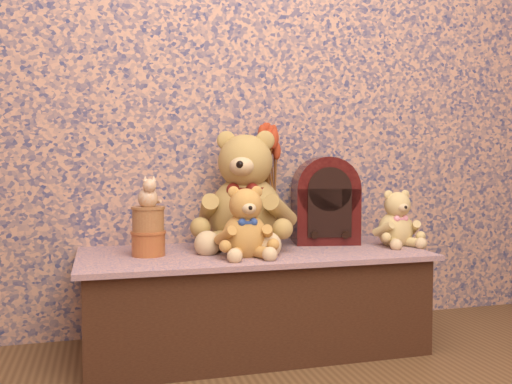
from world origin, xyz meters
TOP-DOWN VIEW (x-y plane):
  - display_shelf at (0.00, 1.21)m, footprint 1.36×0.61m
  - teddy_large at (0.00, 1.32)m, footprint 0.58×0.62m
  - teddy_medium at (-0.06, 1.10)m, footprint 0.23×0.27m
  - teddy_small at (0.63, 1.18)m, footprint 0.20×0.24m
  - cathedral_radio at (0.37, 1.34)m, footprint 0.31×0.25m
  - ceramic_vase at (0.11, 1.40)m, footprint 0.12×0.12m
  - dried_stalks at (0.11, 1.40)m, footprint 0.22×0.22m
  - biscuit_tin_lower at (-0.41, 1.21)m, footprint 0.17×0.17m
  - biscuit_tin_upper at (-0.41, 1.21)m, footprint 0.16×0.16m
  - cat_figurine at (-0.41, 1.21)m, footprint 0.10×0.11m

SIDE VIEW (x-z plane):
  - display_shelf at x=0.00m, z-range 0.00..0.39m
  - biscuit_tin_lower at x=-0.41m, z-range 0.39..0.49m
  - ceramic_vase at x=0.11m, z-range 0.39..0.58m
  - teddy_small at x=0.63m, z-range 0.39..0.65m
  - biscuit_tin_upper at x=-0.41m, z-range 0.49..0.58m
  - teddy_medium at x=-0.06m, z-range 0.39..0.68m
  - cathedral_radio at x=0.37m, z-range 0.39..0.78m
  - cat_figurine at x=-0.41m, z-range 0.58..0.70m
  - teddy_large at x=0.00m, z-range 0.39..0.92m
  - dried_stalks at x=0.11m, z-range 0.58..0.95m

